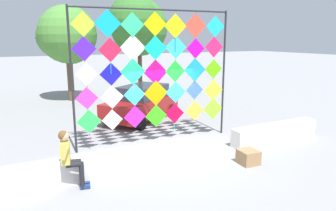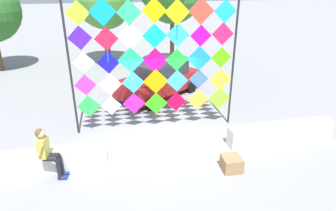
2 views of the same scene
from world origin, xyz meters
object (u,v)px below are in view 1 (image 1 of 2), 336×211
tree_broadleaf (136,26)px  tree_palm_like (67,37)px  seated_vendor (70,155)px  parked_car (142,102)px  kite_display_rack (155,67)px  cardboard_box_large (248,157)px

tree_broadleaf → tree_palm_like: (-3.35, 2.20, -0.61)m
seated_vendor → tree_broadleaf: size_ratio=0.25×
seated_vendor → parked_car: size_ratio=0.35×
kite_display_rack → cardboard_box_large: 4.10m
cardboard_box_large → tree_broadleaf: bearing=87.2°
cardboard_box_large → kite_display_rack: bearing=117.9°
kite_display_rack → tree_broadleaf: 7.37m
kite_display_rack → cardboard_box_large: kite_display_rack is taller
parked_car → tree_palm_like: tree_palm_like is taller
cardboard_box_large → tree_palm_like: (-2.87, 12.04, 3.39)m
seated_vendor → cardboard_box_large: 4.90m
parked_car → tree_broadleaf: size_ratio=0.72×
parked_car → cardboard_box_large: (0.85, -5.97, -0.56)m
tree_broadleaf → tree_palm_like: size_ratio=1.08×
tree_broadleaf → seated_vendor: bearing=-120.1°
seated_vendor → parked_car: 6.55m
tree_broadleaf → parked_car: bearing=-108.9°
kite_display_rack → tree_palm_like: 9.24m
parked_car → cardboard_box_large: bearing=-81.9°
cardboard_box_large → tree_broadleaf: tree_broadleaf is taller
parked_car → tree_broadleaf: bearing=71.1°
cardboard_box_large → parked_car: bearing=98.1°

